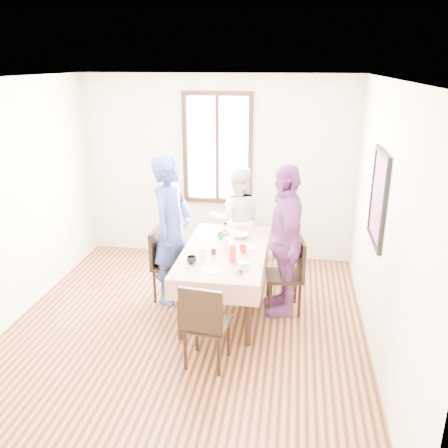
{
  "coord_description": "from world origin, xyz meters",
  "views": [
    {
      "loc": [
        1.13,
        -4.44,
        2.86
      ],
      "look_at": [
        0.36,
        0.53,
        1.1
      ],
      "focal_mm": 37.55,
      "sensor_mm": 36.0,
      "label": 1
    }
  ],
  "objects": [
    {
      "name": "flower_vase",
      "position": [
        0.36,
        0.63,
        0.83
      ],
      "size": [
        0.06,
        0.06,
        0.13
      ],
      "primitive_type": "cylinder",
      "color": "silver",
      "rests_on": "tablecloth"
    },
    {
      "name": "drinking_glass",
      "position": [
        0.15,
        0.36,
        0.81
      ],
      "size": [
        0.07,
        0.07,
        0.11
      ],
      "primitive_type": "cylinder",
      "color": "silver",
      "rests_on": "tablecloth"
    },
    {
      "name": "butter_tub",
      "position": [
        0.64,
        0.1,
        0.79
      ],
      "size": [
        0.12,
        0.12,
        0.06
      ],
      "primitive_type": "cylinder",
      "color": "white",
      "rests_on": "tablecloth"
    },
    {
      "name": "right_wall",
      "position": [
        2.0,
        0.0,
        1.35
      ],
      "size": [
        0.0,
        4.5,
        4.5
      ],
      "primitive_type": "plane",
      "rotation": [
        1.57,
        0.0,
        -1.57
      ],
      "color": "beige",
      "rests_on": "ground"
    },
    {
      "name": "mug_green",
      "position": [
        0.26,
        0.94,
        0.8
      ],
      "size": [
        0.12,
        0.12,
        0.08
      ],
      "primitive_type": "imported",
      "rotation": [
        0.0,
        0.0,
        -0.35
      ],
      "color": "#0C7226",
      "rests_on": "tablecloth"
    },
    {
      "name": "tablecloth",
      "position": [
        0.36,
        0.58,
        0.76
      ],
      "size": [
        0.97,
        1.75,
        0.01
      ],
      "primitive_type": "cube",
      "color": "#600A00",
      "rests_on": "dining_table"
    },
    {
      "name": "mug_black",
      "position": [
        0.06,
        0.13,
        0.81
      ],
      "size": [
        0.12,
        0.12,
        0.09
      ],
      "primitive_type": "imported",
      "rotation": [
        0.0,
        0.0,
        0.14
      ],
      "color": "black",
      "rests_on": "tablecloth"
    },
    {
      "name": "chair_far",
      "position": [
        0.36,
        1.7,
        0.46
      ],
      "size": [
        0.43,
        0.43,
        0.91
      ],
      "primitive_type": "cube",
      "rotation": [
        0.0,
        0.0,
        3.12
      ],
      "color": "black",
      "rests_on": "ground"
    },
    {
      "name": "ground",
      "position": [
        0.0,
        0.0,
        0.0
      ],
      "size": [
        4.5,
        4.5,
        0.0
      ],
      "primitive_type": "plane",
      "color": "black",
      "rests_on": "ground"
    },
    {
      "name": "chair_near",
      "position": [
        0.36,
        -0.54,
        0.46
      ],
      "size": [
        0.47,
        0.47,
        0.91
      ],
      "primitive_type": "cube",
      "rotation": [
        0.0,
        0.0,
        -0.13
      ],
      "color": "black",
      "rests_on": "ground"
    },
    {
      "name": "person_left",
      "position": [
        -0.33,
        0.73,
        0.92
      ],
      "size": [
        0.59,
        0.75,
        1.83
      ],
      "primitive_type": "imported",
      "rotation": [
        0.0,
        0.0,
        1.33
      ],
      "color": "navy",
      "rests_on": "ground"
    },
    {
      "name": "mug_flag",
      "position": [
        0.58,
        0.52,
        0.81
      ],
      "size": [
        0.11,
        0.11,
        0.09
      ],
      "primitive_type": "imported",
      "rotation": [
        0.0,
        0.0,
        0.15
      ],
      "color": "red",
      "rests_on": "tablecloth"
    },
    {
      "name": "chair_left",
      "position": [
        -0.35,
        0.73,
        0.46
      ],
      "size": [
        0.43,
        0.43,
        0.91
      ],
      "primitive_type": "cube",
      "rotation": [
        0.0,
        0.0,
        -1.56
      ],
      "color": "black",
      "rests_on": "ground"
    },
    {
      "name": "person_right",
      "position": [
        1.05,
        0.63,
        0.9
      ],
      "size": [
        0.63,
        1.12,
        1.8
      ],
      "primitive_type": "imported",
      "rotation": [
        0.0,
        0.0,
        -1.38
      ],
      "color": "#703574",
      "rests_on": "ground"
    },
    {
      "name": "window_pane",
      "position": [
        0.0,
        2.24,
        1.65
      ],
      "size": [
        0.9,
        0.02,
        1.5
      ],
      "primitive_type": "cube",
      "color": "white",
      "rests_on": "back_wall"
    },
    {
      "name": "plate_far",
      "position": [
        0.34,
        1.24,
        0.77
      ],
      "size": [
        0.2,
        0.2,
        0.01
      ],
      "primitive_type": "cylinder",
      "color": "white",
      "rests_on": "tablecloth"
    },
    {
      "name": "smartphone",
      "position": [
        0.61,
        -0.03,
        0.77
      ],
      "size": [
        0.06,
        0.13,
        0.01
      ],
      "primitive_type": "cube",
      "color": "black",
      "rests_on": "tablecloth"
    },
    {
      "name": "person_far",
      "position": [
        0.36,
        1.68,
        0.76
      ],
      "size": [
        0.82,
        0.68,
        1.53
      ],
      "primitive_type": "imported",
      "rotation": [
        0.0,
        0.0,
        3.3
      ],
      "color": "white",
      "rests_on": "ground"
    },
    {
      "name": "dining_table",
      "position": [
        0.36,
        0.58,
        0.38
      ],
      "size": [
        0.85,
        1.63,
        0.75
      ],
      "primitive_type": "cube",
      "color": "black",
      "rests_on": "ground"
    },
    {
      "name": "art_poster",
      "position": [
        1.98,
        0.3,
        1.55
      ],
      "size": [
        0.04,
        0.76,
        0.96
      ],
      "primitive_type": "cube",
      "color": "red",
      "rests_on": "right_wall"
    },
    {
      "name": "jam_jar",
      "position": [
        0.25,
        0.43,
        0.81
      ],
      "size": [
        0.06,
        0.06,
        0.09
      ],
      "primitive_type": "cylinder",
      "color": "black",
      "rests_on": "tablecloth"
    },
    {
      "name": "plate_near",
      "position": [
        0.31,
        -0.01,
        0.77
      ],
      "size": [
        0.2,
        0.2,
        0.01
      ],
      "primitive_type": "cylinder",
      "color": "white",
      "rests_on": "tablecloth"
    },
    {
      "name": "window_frame",
      "position": [
        0.0,
        2.23,
        1.65
      ],
      "size": [
        1.02,
        0.06,
        1.62
      ],
      "primitive_type": "cube",
      "color": "black",
      "rests_on": "back_wall"
    },
    {
      "name": "back_wall",
      "position": [
        0.0,
        2.25,
        1.35
      ],
      "size": [
        4.0,
        0.0,
        4.0
      ],
      "primitive_type": "plane",
      "rotation": [
        1.57,
        0.0,
        0.0
      ],
      "color": "beige",
      "rests_on": "ground"
    },
    {
      "name": "serving_bowl",
      "position": [
        0.48,
        1.01,
        0.79
      ],
      "size": [
        0.23,
        0.23,
        0.05
      ],
      "primitive_type": "imported",
      "rotation": [
        0.0,
        0.0,
        0.13
      ],
      "color": "white",
      "rests_on": "tablecloth"
    },
    {
      "name": "plate_right",
      "position": [
        0.63,
        0.68,
        0.77
      ],
      "size": [
        0.2,
        0.2,
        0.01
      ],
      "primitive_type": "cylinder",
      "color": "white",
      "rests_on": "tablecloth"
    },
    {
      "name": "butter_lid",
      "position": [
        0.64,
        0.1,
        0.83
      ],
      "size": [
        0.12,
        0.12,
        0.01
      ],
      "primitive_type": "cylinder",
      "color": "blue",
      "rests_on": "butter_tub"
    },
    {
      "name": "chair_right",
      "position": [
        1.06,
        0.63,
        0.46
      ],
      "size": [
        0.48,
        0.48,
        0.91
      ],
      "primitive_type": "cube",
      "rotation": [
        0.0,
        0.0,
        1.72
      ],
      "color": "black",
      "rests_on": "ground"
    },
    {
      "name": "juice_carton",
      "position": [
        0.5,
        0.26,
        0.86
      ],
      "size": [
        0.06,
        0.06,
        0.2
      ],
      "primitive_type": "cube",
      "color": "red",
      "rests_on": "tablecloth"
    },
    {
      "name": "flower_bunch",
      "position": [
        0.36,
        0.63,
        0.94
      ],
      "size": [
        0.09,
        0.09,
        0.1
      ],
      "primitive_type": null,
      "color": "yellow",
      "rests_on": "flower_vase"
    }
  ]
}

